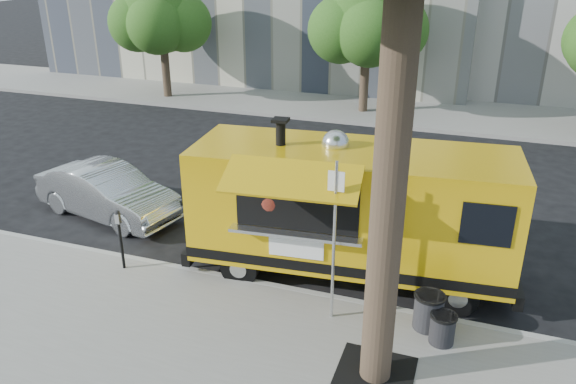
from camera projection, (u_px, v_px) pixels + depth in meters
name	position (u px, v px, depth m)	size (l,w,h in m)	color
ground	(281.00, 267.00, 12.08)	(120.00, 120.00, 0.00)	black
curb	(265.00, 286.00, 11.25)	(60.00, 0.14, 0.16)	#999993
far_sidewalk	(390.00, 110.00, 23.75)	(60.00, 5.00, 0.15)	gray
tree_well	(375.00, 374.00, 8.80)	(1.20, 1.20, 0.02)	black
far_tree_a	(161.00, 13.00, 24.29)	(3.42, 3.42, 5.36)	#33261C
far_tree_b	(368.00, 19.00, 21.88)	(3.60, 3.60, 5.50)	#33261C
sign_post	(334.00, 233.00, 9.53)	(0.28, 0.06, 3.00)	silver
parking_meter	(120.00, 232.00, 11.44)	(0.11, 0.11, 1.33)	black
food_truck	(349.00, 209.00, 11.19)	(6.77, 3.51, 3.26)	#D4A30B
sedan	(108.00, 192.00, 14.16)	(1.39, 3.99, 1.31)	#BABDC1
trash_bin_left	(428.00, 310.00, 9.77)	(0.55, 0.55, 0.66)	black
trash_bin_right	(442.00, 328.00, 9.41)	(0.46, 0.46, 0.55)	black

